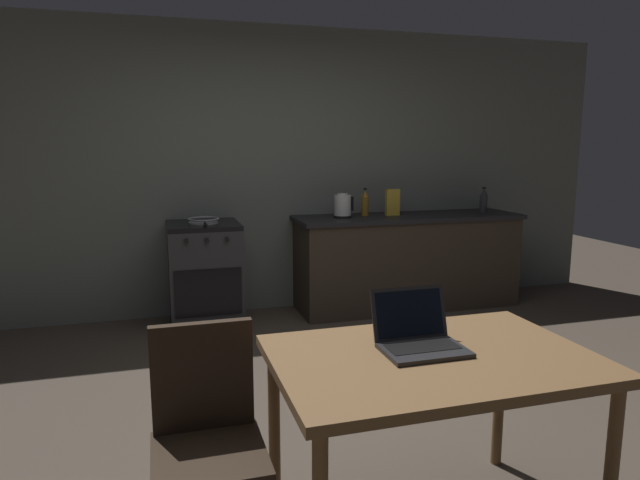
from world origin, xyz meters
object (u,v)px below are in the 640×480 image
bottle (483,201)px  cereal_box (392,202)px  dining_table (432,373)px  laptop (419,338)px  bottle_b (365,203)px  electric_kettle (343,206)px  stove_oven (205,274)px  frying_pan (204,220)px  chair (207,430)px

bottle → cereal_box: 0.93m
dining_table → laptop: laptop is taller
laptop → bottle_b: size_ratio=1.24×
electric_kettle → bottle: 1.43m
stove_oven → frying_pan: frying_pan is taller
chair → bottle: bearing=53.4°
chair → bottle: (2.91, 2.79, 0.49)m
dining_table → cereal_box: size_ratio=4.97×
dining_table → bottle_b: (0.88, 3.03, 0.34)m
cereal_box → stove_oven: bearing=-179.3°
cereal_box → dining_table: bearing=-110.9°
dining_table → electric_kettle: bearing=77.9°
bottle → bottle_b: (-1.18, 0.13, 0.00)m
stove_oven → dining_table: stove_oven is taller
bottle → frying_pan: (-2.67, 0.02, -0.09)m
dining_table → cereal_box: 3.19m
stove_oven → bottle_b: size_ratio=3.44×
laptop → frying_pan: 2.91m
dining_table → laptop: bearing=108.5°
bottle_b → cereal_box: bearing=-13.4°
chair → cereal_box: size_ratio=3.61×
dining_table → electric_kettle: electric_kettle is taller
stove_oven → laptop: (0.59, -2.87, 0.35)m
frying_pan → cereal_box: 1.75m
stove_oven → electric_kettle: 1.36m
chair → cereal_box: bearing=64.8°
chair → electric_kettle: size_ratio=4.01×
electric_kettle → cereal_box: 0.50m
laptop → bottle: 3.52m
bottle → cereal_box: bearing=175.7°
dining_table → bottle: bottle is taller
dining_table → frying_pan: 2.99m
dining_table → cereal_box: bearing=69.1°
stove_oven → bottle_b: bottle_b is taller
bottle → bottle_b: bearing=173.7°
cereal_box → bottle_b: 0.26m
chair → cereal_box: 3.51m
dining_table → frying_pan: bearing=101.9°
chair → frying_pan: frying_pan is taller
laptop → bottle: (2.08, 2.83, 0.21)m
laptop → chair: bearing=171.1°
bottle → laptop: bearing=-126.4°
frying_pan → stove_oven: bearing=94.2°
dining_table → bottle: bearing=54.6°
stove_oven → bottle: 2.73m
chair → electric_kettle: electric_kettle is taller
frying_pan → bottle_b: (1.49, 0.11, 0.10)m
chair → frying_pan: 2.85m
chair → electric_kettle: 3.24m
frying_pan → cereal_box: cereal_box is taller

